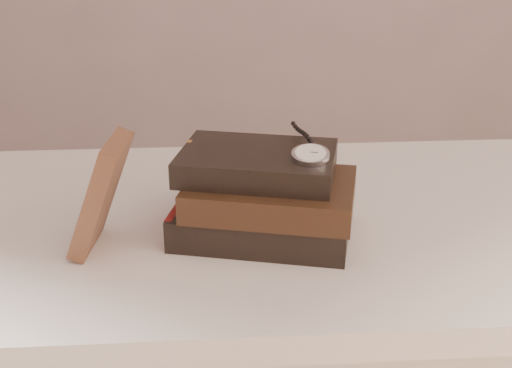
{
  "coord_description": "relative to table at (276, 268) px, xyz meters",
  "views": [
    {
      "loc": [
        -0.09,
        -0.55,
        1.19
      ],
      "look_at": [
        -0.04,
        0.29,
        0.82
      ],
      "focal_mm": 47.29,
      "sensor_mm": 36.0,
      "label": 1
    }
  ],
  "objects": [
    {
      "name": "table",
      "position": [
        0.0,
        0.0,
        0.0
      ],
      "size": [
        1.0,
        0.6,
        0.75
      ],
      "color": "silver",
      "rests_on": "ground"
    },
    {
      "name": "book_stack",
      "position": [
        -0.02,
        -0.06,
        0.15
      ],
      "size": [
        0.27,
        0.22,
        0.12
      ],
      "color": "black",
      "rests_on": "table"
    },
    {
      "name": "journal",
      "position": [
        -0.24,
        -0.09,
        0.17
      ],
      "size": [
        0.09,
        0.11,
        0.16
      ],
      "primitive_type": "cube",
      "rotation": [
        0.0,
        0.37,
        -0.12
      ],
      "color": "#49291C",
      "rests_on": "table"
    },
    {
      "name": "pocket_watch",
      "position": [
        0.03,
        -0.08,
        0.22
      ],
      "size": [
        0.06,
        0.15,
        0.02
      ],
      "color": "silver",
      "rests_on": "book_stack"
    },
    {
      "name": "eyeglasses",
      "position": [
        -0.09,
        0.04,
        0.16
      ],
      "size": [
        0.12,
        0.14,
        0.05
      ],
      "color": "silver",
      "rests_on": "book_stack"
    }
  ]
}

